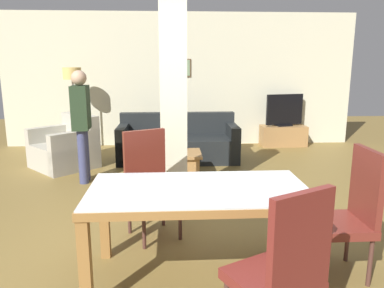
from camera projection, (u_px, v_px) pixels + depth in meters
name	position (u px, v px, depth m)	size (l,w,h in m)	color
ground_plane	(198.00, 277.00, 3.04)	(18.00, 18.00, 0.00)	olive
back_wall	(180.00, 80.00, 7.71)	(7.20, 0.09, 2.70)	beige
divider_pillar	(173.00, 94.00, 4.31)	(0.31, 0.29, 2.70)	beige
dining_table	(199.00, 207.00, 2.91)	(1.70, 0.87, 0.77)	olive
dining_chair_far_left	(150.00, 181.00, 3.72)	(0.62, 0.62, 1.05)	maroon
dining_chair_head_right	(350.00, 210.00, 2.99)	(0.46, 0.46, 1.05)	maroon
dining_chair_near_right	(283.00, 268.00, 2.14)	(0.62, 0.62, 1.05)	maroon
sofa	(178.00, 144.00, 6.67)	(2.09, 0.89, 0.81)	black
armchair	(66.00, 149.00, 6.20)	(1.24, 1.24, 0.86)	#B4B09F
coffee_table	(181.00, 165.00, 5.61)	(0.59, 0.59, 0.40)	#A57641
bottle	(180.00, 145.00, 5.66)	(0.07, 0.07, 0.23)	#194C23
tv_stand	(283.00, 136.00, 7.81)	(0.93, 0.40, 0.42)	#A27543
tv_screen	(284.00, 111.00, 7.69)	(0.79, 0.27, 0.66)	black
floor_lamp	(73.00, 81.00, 7.02)	(0.34, 0.34, 1.62)	#B7B7BC
standing_person	(81.00, 119.00, 5.30)	(0.24, 0.39, 1.60)	#3B4068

